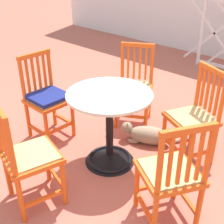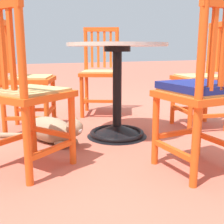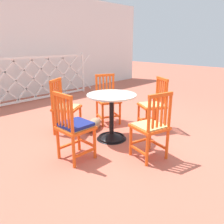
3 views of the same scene
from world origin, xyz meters
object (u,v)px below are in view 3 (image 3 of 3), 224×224
(orange_chair_at_corner, at_px, (151,127))
(orange_chair_near_fence, at_px, (108,100))
(orange_chair_facing_out, at_px, (65,108))
(cafe_table, at_px, (112,122))
(tabby_cat, at_px, (93,125))
(orange_chair_tucked_in, at_px, (153,106))
(orange_chair_by_planter, at_px, (74,127))

(orange_chair_at_corner, distance_m, orange_chair_near_fence, 1.53)
(orange_chair_at_corner, distance_m, orange_chair_facing_out, 1.58)
(orange_chair_facing_out, bearing_deg, cafe_table, -66.65)
(tabby_cat, bearing_deg, orange_chair_at_corner, -97.05)
(orange_chair_tucked_in, distance_m, tabby_cat, 1.10)
(orange_chair_at_corner, distance_m, tabby_cat, 1.35)
(orange_chair_by_planter, height_order, orange_chair_at_corner, same)
(cafe_table, distance_m, orange_chair_at_corner, 0.82)
(orange_chair_tucked_in, bearing_deg, orange_chair_facing_out, 138.83)
(orange_chair_by_planter, height_order, tabby_cat, orange_chair_by_planter)
(orange_chair_tucked_in, xyz_separation_m, orange_chair_near_fence, (-0.29, 0.83, 0.00))
(tabby_cat, bearing_deg, orange_chair_by_planter, -144.98)
(orange_chair_by_planter, relative_size, orange_chair_near_fence, 1.00)
(orange_chair_near_fence, xyz_separation_m, tabby_cat, (-0.46, -0.10, -0.34))
(orange_chair_facing_out, height_order, tabby_cat, orange_chair_facing_out)
(orange_chair_at_corner, relative_size, orange_chair_near_fence, 1.00)
(cafe_table, height_order, orange_chair_near_fence, orange_chair_near_fence)
(orange_chair_by_planter, distance_m, orange_chair_at_corner, 0.99)
(orange_chair_at_corner, bearing_deg, cafe_table, 82.95)
(tabby_cat, bearing_deg, orange_chair_tucked_in, -44.47)
(orange_chair_by_planter, bearing_deg, orange_chair_tucked_in, -4.61)
(orange_chair_by_planter, bearing_deg, orange_chair_near_fence, 27.96)
(orange_chair_at_corner, bearing_deg, orange_chair_facing_out, 98.40)
(orange_chair_tucked_in, xyz_separation_m, tabby_cat, (-0.75, 0.73, -0.34))
(orange_chair_at_corner, relative_size, orange_chair_tucked_in, 1.00)
(orange_chair_tucked_in, bearing_deg, cafe_table, 163.97)
(orange_chair_by_planter, bearing_deg, orange_chair_at_corner, -44.80)
(orange_chair_near_fence, relative_size, orange_chair_facing_out, 1.00)
(cafe_table, xyz_separation_m, orange_chair_by_planter, (-0.80, -0.10, 0.16))
(orange_chair_by_planter, xyz_separation_m, orange_chair_facing_out, (0.47, 0.87, -0.01))
(orange_chair_tucked_in, relative_size, orange_chair_facing_out, 1.00)
(orange_chair_near_fence, distance_m, orange_chair_facing_out, 0.86)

